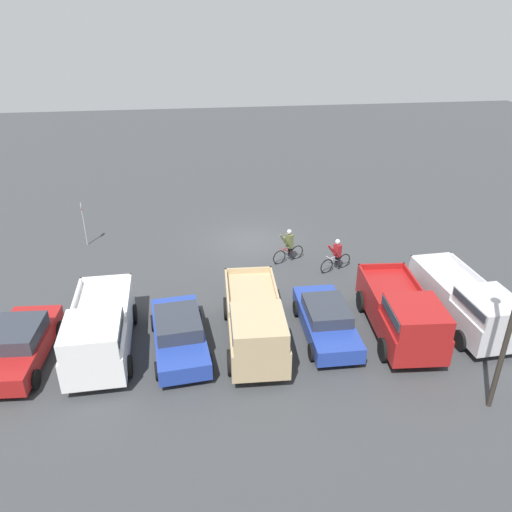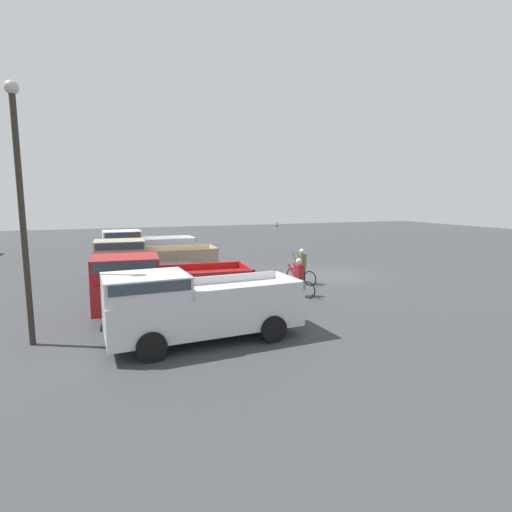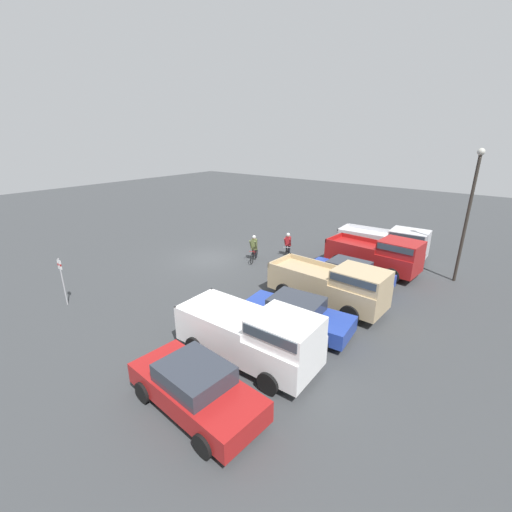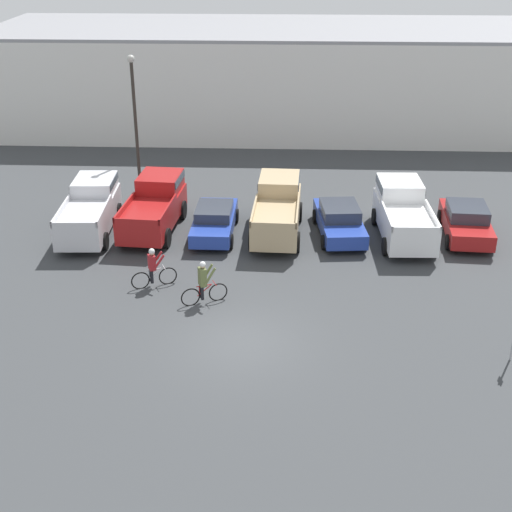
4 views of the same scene
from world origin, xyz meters
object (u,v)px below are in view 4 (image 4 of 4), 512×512
Objects in this scene: pickup_truck_3 at (403,212)px; cyclist_1 at (153,268)px; pickup_truck_0 at (90,208)px; sedan_2 at (466,221)px; cyclist_0 at (203,283)px; sedan_0 at (214,220)px; pickup_truck_1 at (155,204)px; sedan_1 at (339,220)px; lamppost at (135,117)px; pickup_truck_2 at (277,207)px.

cyclist_1 is (-10.26, -5.32, -0.33)m from pickup_truck_3.
pickup_truck_0 is 16.82m from sedan_2.
sedan_0 is at bearing 91.90° from cyclist_0.
sedan_0 is at bearing 69.91° from cyclist_1.
pickup_truck_1 is 1.14× the size of sedan_1.
cyclist_1 is (-1.87, -5.12, 0.12)m from sedan_0.
sedan_2 is (5.60, -0.01, 0.04)m from sedan_1.
lamppost is at bearing 133.19° from sedan_0.
pickup_truck_1 is 3.14× the size of cyclist_0.
cyclist_0 is at bearing -67.81° from lamppost.
sedan_0 is at bearing -12.84° from pickup_truck_1.
pickup_truck_1 reaches higher than sedan_1.
pickup_truck_0 is at bearing -108.10° from lamppost.
sedan_0 is 5.45m from cyclist_1.
cyclist_1 is 0.24× the size of lamppost.
sedan_0 is at bearing -46.81° from lamppost.
lamppost is (-15.41, 4.32, 3.39)m from sedan_2.
sedan_1 is (5.60, 0.16, 0.03)m from sedan_0.
pickup_truck_2 is (5.59, -0.16, 0.01)m from pickup_truck_1.
cyclist_1 reaches higher than sedan_0.
pickup_truck_0 is at bearing 180.00° from sedan_1.
cyclist_1 is at bearing -76.32° from lamppost.
pickup_truck_3 is at bearing 0.14° from pickup_truck_0.
sedan_0 is 0.64× the size of lamppost.
sedan_0 is 5.60m from sedan_1.
lamppost is (-9.81, 4.32, 3.44)m from sedan_1.
lamppost reaches higher than sedan_2.
pickup_truck_3 is 1.18× the size of sedan_2.
pickup_truck_0 reaches higher than sedan_1.
pickup_truck_2 is 7.30m from cyclist_0.
sedan_1 is (2.78, -0.30, -0.43)m from pickup_truck_2.
pickup_truck_3 is 0.75× the size of lamppost.
cyclist_1 is (-4.69, -5.59, -0.35)m from pickup_truck_2.
pickup_truck_3 reaches higher than sedan_1.
pickup_truck_2 reaches higher than cyclist_1.
pickup_truck_1 is at bearing 9.28° from pickup_truck_0.
pickup_truck_2 is 7.30m from cyclist_1.
pickup_truck_0 reaches higher than sedan_0.
pickup_truck_0 is 0.99× the size of pickup_truck_2.
pickup_truck_1 is at bearing 113.12° from cyclist_0.
sedan_2 is at bearing 30.63° from cyclist_0.
cyclist_0 is (0.21, -6.35, 0.16)m from sedan_0.
pickup_truck_0 is 5.63m from sedan_0.
pickup_truck_1 is at bearing -69.52° from lamppost.
sedan_0 is at bearing -179.19° from sedan_2.
sedan_2 is 2.63× the size of cyclist_0.
sedan_2 is (16.82, -0.01, -0.33)m from pickup_truck_0.
pickup_truck_3 is (2.79, 0.04, 0.42)m from sedan_1.
cyclist_0 is at bearing -30.61° from cyclist_1.
pickup_truck_2 reaches higher than sedan_0.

